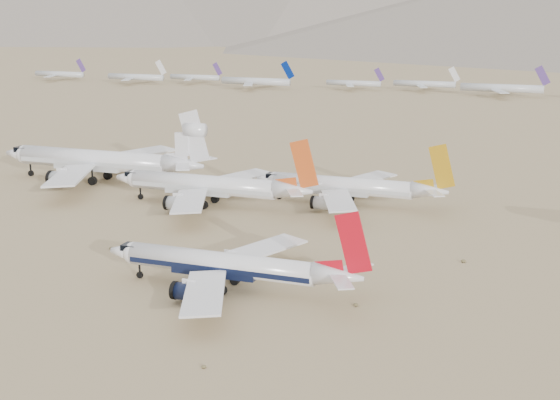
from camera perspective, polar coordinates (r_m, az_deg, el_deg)
name	(u,v)px	position (r m, az deg, el deg)	size (l,w,h in m)	color
ground	(217,291)	(136.84, -4.59, -6.67)	(7000.00, 7000.00, 0.00)	#87724E
main_airliner	(232,266)	(135.59, -3.56, -4.83)	(46.28, 45.20, 16.33)	white
row2_gold_tail	(350,187)	(193.91, 5.15, 0.97)	(47.58, 46.53, 16.94)	white
row2_orange_tail	(212,186)	(193.04, -5.03, 1.04)	(51.40, 50.28, 18.33)	white
row2_white_trijet	(104,160)	(223.71, -12.74, 2.84)	(61.95, 60.54, 21.95)	white
distant_storage_row	(504,88)	(451.65, 16.08, 7.86)	(570.47, 62.20, 15.43)	silver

